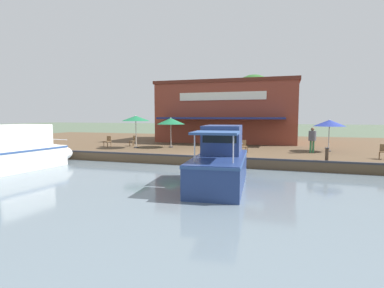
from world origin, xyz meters
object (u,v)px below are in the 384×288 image
Objects in this scene: patio_umbrella_back_row at (171,121)px; cafe_chair_beside_entrance at (384,151)px; patio_umbrella_far_corner at (136,118)px; cafe_chair_back_row_seat at (108,141)px; mooring_post at (327,155)px; person_mid_patio at (312,137)px; motorboat_fourth_along at (222,162)px; cafe_chair_mid_patio at (134,140)px; motorboat_nearest_quay at (7,154)px; tree_upstream_bank at (252,98)px; patio_umbrella_mid_patio_left at (329,123)px; waterfront_restaurant at (229,112)px; cafe_chair_under_first_umbrella at (243,146)px.

patio_umbrella_back_row is 14.41m from cafe_chair_beside_entrance.
cafe_chair_back_row_seat is (-0.26, -2.70, -1.82)m from patio_umbrella_far_corner.
person_mid_patio is at bearing -173.78° from mooring_post.
cafe_chair_back_row_seat is at bearing -88.62° from person_mid_patio.
cafe_chair_mid_patio is at bearing -133.93° from motorboat_fourth_along.
motorboat_fourth_along reaches higher than cafe_chair_mid_patio.
motorboat_nearest_quay is 1.38× the size of motorboat_fourth_along.
tree_upstream_bank is at bearing -159.16° from mooring_post.
cafe_chair_back_row_seat and cafe_chair_mid_patio have the same top height.
cafe_chair_back_row_seat is at bearing -84.13° from patio_umbrella_mid_patio_left.
waterfront_restaurant is 5.85× the size of patio_umbrella_mid_patio_left.
motorboat_fourth_along is 6.45m from mooring_post.
patio_umbrella_mid_patio_left is at bearing 92.73° from cafe_chair_mid_patio.
person_mid_patio is at bearing 92.83° from patio_umbrella_far_corner.
patio_umbrella_back_row reaches higher than cafe_chair_back_row_seat.
patio_umbrella_far_corner is at bearing -87.17° from person_mid_patio.
motorboat_fourth_along is 8.56× the size of mooring_post.
motorboat_fourth_along is (7.97, 11.13, -0.06)m from cafe_chair_back_row_seat.
cafe_chair_back_row_seat is at bearing -60.93° from cafe_chair_mid_patio.
person_mid_patio is at bearing 25.73° from tree_upstream_bank.
waterfront_restaurant is 15.49× the size of cafe_chair_back_row_seat.
tree_upstream_bank reaches higher than patio_umbrella_mid_patio_left.
waterfront_restaurant is 5.58× the size of patio_umbrella_back_row.
person_mid_patio is at bearing -41.35° from patio_umbrella_mid_patio_left.
person_mid_patio is 4.17m from mooring_post.
waterfront_restaurant is 11.14m from patio_umbrella_mid_patio_left.
patio_umbrella_far_corner is at bearing -94.26° from cafe_chair_under_first_umbrella.
cafe_chair_under_first_umbrella is at bearing -94.50° from cafe_chair_beside_entrance.
motorboat_fourth_along is at bearing 9.40° from waterfront_restaurant.
motorboat_fourth_along is at bearing -29.99° from patio_umbrella_mid_patio_left.
cafe_chair_back_row_seat and cafe_chair_beside_entrance have the same top height.
cafe_chair_beside_entrance is (10.51, 10.92, -2.41)m from waterfront_restaurant.
tree_upstream_bank is at bearing 141.20° from waterfront_restaurant.
mooring_post is at bearing 75.40° from patio_umbrella_far_corner.
patio_umbrella_back_row is at bearing -21.59° from waterfront_restaurant.
patio_umbrella_mid_patio_left is 20.44m from motorboat_nearest_quay.
patio_umbrella_back_row is at bearing 100.45° from cafe_chair_back_row_seat.
tree_upstream_bank is (-11.63, 7.54, 2.10)m from patio_umbrella_far_corner.
motorboat_nearest_quay is 17.55m from mooring_post.
patio_umbrella_back_row reaches higher than mooring_post.
cafe_chair_under_first_umbrella is at bearing -74.02° from person_mid_patio.
patio_umbrella_mid_patio_left is at bearing 114.99° from cafe_chair_under_first_umbrella.
motorboat_fourth_along reaches higher than mooring_post.
waterfront_restaurant is at bearing 148.70° from patio_umbrella_far_corner.
patio_umbrella_far_corner is at bearing -104.60° from mooring_post.
patio_umbrella_back_row is 6.46m from cafe_chair_under_first_umbrella.
cafe_chair_back_row_seat is (1.72, -16.73, -1.51)m from patio_umbrella_mid_patio_left.
mooring_post is (5.44, -0.74, -1.59)m from patio_umbrella_mid_patio_left.
waterfront_restaurant is 12.48m from cafe_chair_back_row_seat.
tree_upstream_bank is at bearing 147.05° from patio_umbrella_far_corner.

